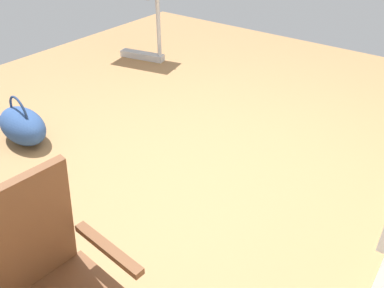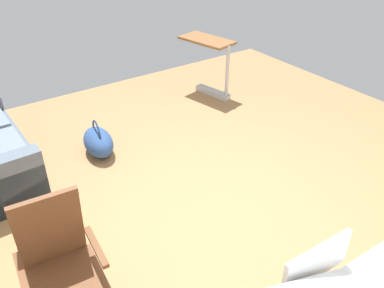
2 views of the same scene
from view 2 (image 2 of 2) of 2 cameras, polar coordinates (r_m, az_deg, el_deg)
The scene contains 4 objects.
ground_plane at distance 4.08m, azimuth 4.75°, elevation -7.90°, with size 6.67×6.67×0.00m, color #9E7247.
rocking_chair at distance 2.91m, azimuth -18.15°, elevation -16.41°, with size 0.80×0.54×1.05m.
overbed_table at distance 6.02m, azimuth 2.67°, elevation 11.81°, with size 0.88×0.56×0.84m.
duffel_bag at distance 4.80m, azimuth -13.21°, elevation 0.31°, with size 0.60×0.39×0.43m.
Camera 2 is at (-2.37, 2.06, 2.61)m, focal length 37.44 mm.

